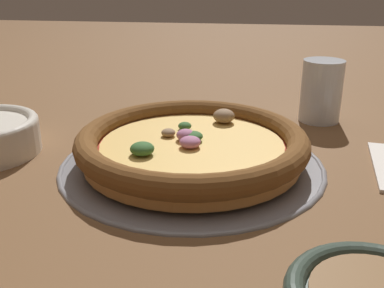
# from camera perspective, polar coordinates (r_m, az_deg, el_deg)

# --- Properties ---
(ground_plane) EXTENTS (3.00, 3.00, 0.00)m
(ground_plane) POSITION_cam_1_polar(r_m,az_deg,el_deg) (0.55, 0.00, -2.65)
(ground_plane) COLOR brown
(pizza_tray) EXTENTS (0.32, 0.32, 0.01)m
(pizza_tray) POSITION_cam_1_polar(r_m,az_deg,el_deg) (0.55, 0.00, -2.33)
(pizza_tray) COLOR gray
(pizza_tray) RESTS_ON ground_plane
(pizza) EXTENTS (0.28, 0.28, 0.04)m
(pizza) POSITION_cam_1_polar(r_m,az_deg,el_deg) (0.54, -0.00, -0.05)
(pizza) COLOR #BC7F42
(pizza) RESTS_ON pizza_tray
(drinking_cup) EXTENTS (0.06, 0.06, 0.10)m
(drinking_cup) POSITION_cam_1_polar(r_m,az_deg,el_deg) (0.72, 16.10, 6.49)
(drinking_cup) COLOR silver
(drinking_cup) RESTS_ON ground_plane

